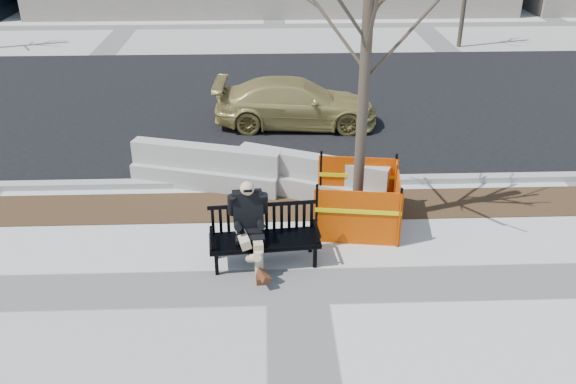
% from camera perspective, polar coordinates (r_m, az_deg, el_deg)
% --- Properties ---
extents(ground, '(120.00, 120.00, 0.00)m').
position_cam_1_polar(ground, '(9.57, 0.80, -8.76)').
color(ground, beige).
rests_on(ground, ground).
extents(mulch_strip, '(40.00, 1.20, 0.02)m').
position_cam_1_polar(mulch_strip, '(11.77, 0.17, -1.29)').
color(mulch_strip, '#47301C').
rests_on(mulch_strip, ground).
extents(asphalt_street, '(60.00, 10.40, 0.01)m').
position_cam_1_polar(asphalt_street, '(17.47, -0.66, 8.45)').
color(asphalt_street, black).
rests_on(asphalt_street, ground).
extents(curb, '(60.00, 0.25, 0.12)m').
position_cam_1_polar(curb, '(12.59, -0.01, 0.99)').
color(curb, '#9E9B93').
rests_on(curb, ground).
extents(bench, '(1.86, 0.81, 0.96)m').
position_cam_1_polar(bench, '(10.12, -2.15, -6.55)').
color(bench, black).
rests_on(bench, ground).
extents(seated_man, '(0.71, 1.08, 1.44)m').
position_cam_1_polar(seated_man, '(10.15, -3.54, -6.49)').
color(seated_man, black).
rests_on(seated_man, ground).
extents(tree_fence, '(2.49, 2.49, 5.54)m').
position_cam_1_polar(tree_fence, '(11.25, 6.33, -2.94)').
color(tree_fence, '#FF5B00').
rests_on(tree_fence, ground).
extents(sedan, '(4.13, 1.87, 1.17)m').
position_cam_1_polar(sedan, '(15.71, 0.73, 6.25)').
color(sedan, '#A8934D').
rests_on(sedan, ground).
extents(jersey_barrier_left, '(3.12, 1.45, 0.88)m').
position_cam_1_polar(jersey_barrier_left, '(12.67, -7.52, 0.62)').
color(jersey_barrier_left, '#A5A39B').
rests_on(jersey_barrier_left, ground).
extents(jersey_barrier_right, '(3.01, 1.79, 0.87)m').
position_cam_1_polar(jersey_barrier_right, '(12.17, 2.22, -0.32)').
color(jersey_barrier_right, '#A6A39B').
rests_on(jersey_barrier_right, ground).
extents(far_tree_right, '(2.30, 2.30, 4.87)m').
position_cam_1_polar(far_tree_right, '(24.30, 15.56, 12.87)').
color(far_tree_right, '#42392A').
rests_on(far_tree_right, ground).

